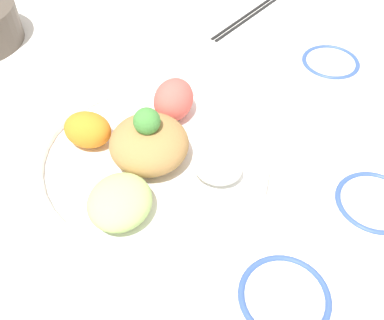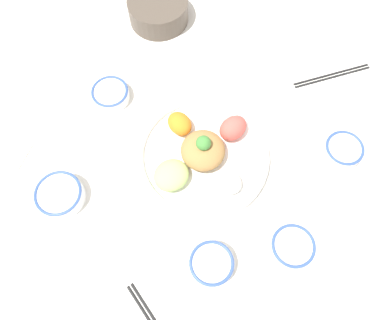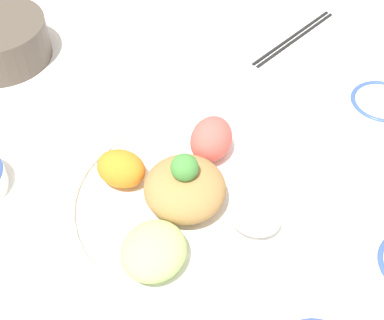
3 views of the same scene
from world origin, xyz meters
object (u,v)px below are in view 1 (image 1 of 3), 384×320
salad_platter (150,157)px  sauce_bowl_dark (282,303)px  chopsticks_pair_near (248,15)px  rice_bowl_blue (372,207)px  sauce_bowl_red (328,70)px

salad_platter → sauce_bowl_dark: 0.27m
salad_platter → chopsticks_pair_near: bearing=-72.2°
rice_bowl_blue → sauce_bowl_dark: size_ratio=1.01×
chopsticks_pair_near → salad_platter: bearing=17.3°
sauce_bowl_dark → chopsticks_pair_near: bearing=-50.8°
sauce_bowl_dark → chopsticks_pair_near: sauce_bowl_dark is taller
sauce_bowl_red → sauce_bowl_dark: 0.44m
salad_platter → sauce_bowl_red: (-0.09, -0.35, -0.00)m
sauce_bowl_dark → chopsticks_pair_near: 0.64m
sauce_bowl_red → sauce_bowl_dark: size_ratio=0.96×
sauce_bowl_red → chopsticks_pair_near: size_ratio=0.42×
rice_bowl_blue → chopsticks_pair_near: 0.52m
salad_platter → chopsticks_pair_near: 0.46m
salad_platter → sauce_bowl_red: salad_platter is taller
salad_platter → sauce_bowl_dark: salad_platter is taller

